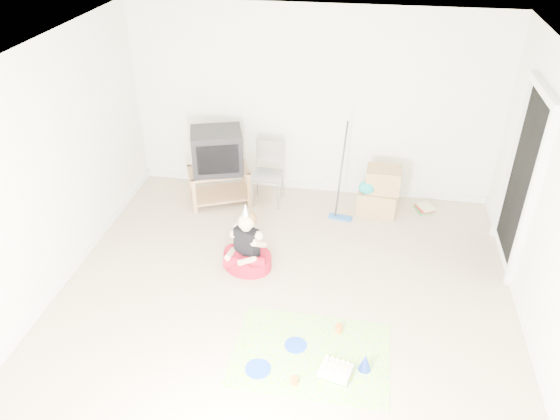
% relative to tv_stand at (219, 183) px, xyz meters
% --- Properties ---
extents(ground, '(5.00, 5.00, 0.00)m').
position_rel_tv_stand_xyz_m(ground, '(1.21, -1.91, -0.30)').
color(ground, tan).
rests_on(ground, ground).
extents(doorway_recess, '(0.02, 0.90, 2.05)m').
position_rel_tv_stand_xyz_m(doorway_recess, '(3.69, -0.71, 0.73)').
color(doorway_recess, black).
rests_on(doorway_recess, ground).
extents(tv_stand, '(0.94, 0.79, 0.51)m').
position_rel_tv_stand_xyz_m(tv_stand, '(0.00, 0.00, 0.00)').
color(tv_stand, '#9F7148').
rests_on(tv_stand, ground).
extents(crt_tv, '(0.80, 0.72, 0.57)m').
position_rel_tv_stand_xyz_m(crt_tv, '(0.00, 0.00, 0.49)').
color(crt_tv, black).
rests_on(crt_tv, tv_stand).
extents(folding_chair, '(0.40, 0.39, 0.88)m').
position_rel_tv_stand_xyz_m(folding_chair, '(0.66, 0.10, 0.13)').
color(folding_chair, '#9B9BA0').
rests_on(folding_chair, ground).
extents(cardboard_boxes, '(0.55, 0.43, 0.65)m').
position_rel_tv_stand_xyz_m(cardboard_boxes, '(2.18, 0.10, 0.01)').
color(cardboard_boxes, '#A68150').
rests_on(cardboard_boxes, ground).
extents(floor_mop, '(0.32, 0.41, 1.25)m').
position_rel_tv_stand_xyz_m(floor_mop, '(1.70, -0.17, -0.04)').
color(floor_mop, '#2157A9').
rests_on(floor_mop, ground).
extents(book_pile, '(0.26, 0.29, 0.08)m').
position_rel_tv_stand_xyz_m(book_pile, '(2.82, 0.24, -0.26)').
color(book_pile, '#287A31').
rests_on(book_pile, ground).
extents(seated_woman, '(0.79, 0.79, 0.85)m').
position_rel_tv_stand_xyz_m(seated_woman, '(0.70, -1.38, -0.11)').
color(seated_woman, '#B01024').
rests_on(seated_woman, ground).
extents(party_mat, '(1.52, 1.11, 0.01)m').
position_rel_tv_stand_xyz_m(party_mat, '(1.60, -2.63, -0.29)').
color(party_mat, '#FF359B').
rests_on(party_mat, ground).
extents(birthday_cake, '(0.33, 0.28, 0.14)m').
position_rel_tv_stand_xyz_m(birthday_cake, '(1.85, -2.84, -0.26)').
color(birthday_cake, silver).
rests_on(birthday_cake, party_mat).
extents(blue_plate_near, '(0.27, 0.27, 0.01)m').
position_rel_tv_stand_xyz_m(blue_plate_near, '(1.43, -2.55, -0.28)').
color(blue_plate_near, '#173FBA').
rests_on(blue_plate_near, party_mat).
extents(blue_plate_far, '(0.25, 0.25, 0.01)m').
position_rel_tv_stand_xyz_m(blue_plate_far, '(1.13, -2.91, -0.28)').
color(blue_plate_far, '#173FBA').
rests_on(blue_plate_far, party_mat).
extents(orange_cup_near, '(0.09, 0.09, 0.08)m').
position_rel_tv_stand_xyz_m(orange_cup_near, '(1.84, -2.29, -0.25)').
color(orange_cup_near, orange).
rests_on(orange_cup_near, party_mat).
extents(orange_cup_far, '(0.07, 0.07, 0.08)m').
position_rel_tv_stand_xyz_m(orange_cup_far, '(1.49, -3.02, -0.25)').
color(orange_cup_far, orange).
rests_on(orange_cup_far, party_mat).
extents(blue_party_hat, '(0.16, 0.16, 0.18)m').
position_rel_tv_stand_xyz_m(blue_party_hat, '(2.11, -2.74, -0.20)').
color(blue_party_hat, '#1B38C2').
rests_on(blue_party_hat, party_mat).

